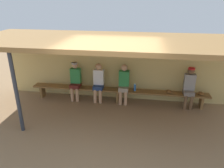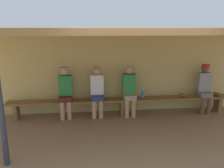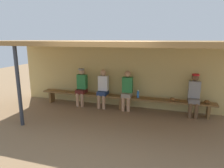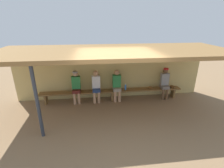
{
  "view_description": "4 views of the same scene",
  "coord_description": "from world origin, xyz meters",
  "px_view_note": "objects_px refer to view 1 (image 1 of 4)",
  "views": [
    {
      "loc": [
        0.85,
        -5.06,
        3.38
      ],
      "look_at": [
        -0.16,
        1.3,
        0.75
      ],
      "focal_mm": 34.34,
      "sensor_mm": 36.0,
      "label": 1
    },
    {
      "loc": [
        -0.89,
        -4.27,
        2.32
      ],
      "look_at": [
        -0.31,
        1.12,
        0.98
      ],
      "focal_mm": 36.76,
      "sensor_mm": 36.0,
      "label": 2
    },
    {
      "loc": [
        1.64,
        -4.84,
        2.38
      ],
      "look_at": [
        -0.25,
        1.28,
        0.93
      ],
      "focal_mm": 32.12,
      "sensor_mm": 36.0,
      "label": 3
    },
    {
      "loc": [
        -0.74,
        -4.8,
        3.26
      ],
      "look_at": [
        -0.02,
        1.39,
        0.81
      ],
      "focal_mm": 26.35,
      "sensor_mm": 36.0,
      "label": 4
    }
  ],
  "objects_px": {
    "player_leftmost": "(75,79)",
    "baseball_glove_worn": "(169,91)",
    "player_in_white": "(99,81)",
    "water_bottle_green": "(135,87)",
    "bench": "(118,91)",
    "player_with_sunglasses": "(124,83)",
    "baseball_glove_tan": "(201,93)",
    "player_in_blue": "(189,86)",
    "support_post": "(17,93)"
  },
  "relations": [
    {
      "from": "support_post",
      "to": "player_in_blue",
      "type": "distance_m",
      "value": 5.1
    },
    {
      "from": "bench",
      "to": "water_bottle_green",
      "type": "relative_size",
      "value": 23.89
    },
    {
      "from": "bench",
      "to": "baseball_glove_tan",
      "type": "distance_m",
      "value": 2.7
    },
    {
      "from": "player_leftmost",
      "to": "baseball_glove_worn",
      "type": "distance_m",
      "value": 3.18
    },
    {
      "from": "player_in_blue",
      "to": "player_with_sunglasses",
      "type": "bearing_deg",
      "value": -179.99
    },
    {
      "from": "baseball_glove_tan",
      "to": "water_bottle_green",
      "type": "bearing_deg",
      "value": 76.07
    },
    {
      "from": "baseball_glove_worn",
      "to": "player_with_sunglasses",
      "type": "bearing_deg",
      "value": 73.3
    },
    {
      "from": "player_in_blue",
      "to": "player_in_white",
      "type": "relative_size",
      "value": 1.01
    },
    {
      "from": "support_post",
      "to": "player_with_sunglasses",
      "type": "height_order",
      "value": "support_post"
    },
    {
      "from": "baseball_glove_tan",
      "to": "baseball_glove_worn",
      "type": "distance_m",
      "value": 1.01
    },
    {
      "from": "baseball_glove_tan",
      "to": "baseball_glove_worn",
      "type": "bearing_deg",
      "value": 76.33
    },
    {
      "from": "player_leftmost",
      "to": "water_bottle_green",
      "type": "bearing_deg",
      "value": 0.07
    },
    {
      "from": "player_leftmost",
      "to": "player_with_sunglasses",
      "type": "distance_m",
      "value": 1.68
    },
    {
      "from": "player_in_blue",
      "to": "baseball_glove_tan",
      "type": "xyz_separation_m",
      "value": [
        0.39,
        0.01,
        -0.24
      ]
    },
    {
      "from": "player_in_white",
      "to": "water_bottle_green",
      "type": "distance_m",
      "value": 1.25
    },
    {
      "from": "support_post",
      "to": "player_with_sunglasses",
      "type": "bearing_deg",
      "value": 39.72
    },
    {
      "from": "player_leftmost",
      "to": "baseball_glove_tan",
      "type": "xyz_separation_m",
      "value": [
        4.18,
        0.01,
        -0.24
      ]
    },
    {
      "from": "baseball_glove_tan",
      "to": "baseball_glove_worn",
      "type": "relative_size",
      "value": 1.0
    },
    {
      "from": "player_leftmost",
      "to": "player_in_blue",
      "type": "bearing_deg",
      "value": 0.0
    },
    {
      "from": "support_post",
      "to": "player_in_white",
      "type": "bearing_deg",
      "value": 51.59
    },
    {
      "from": "baseball_glove_worn",
      "to": "player_leftmost",
      "type": "bearing_deg",
      "value": 73.29
    },
    {
      "from": "player_in_blue",
      "to": "baseball_glove_worn",
      "type": "distance_m",
      "value": 0.66
    },
    {
      "from": "player_leftmost",
      "to": "player_with_sunglasses",
      "type": "height_order",
      "value": "player_leftmost"
    },
    {
      "from": "bench",
      "to": "player_with_sunglasses",
      "type": "bearing_deg",
      "value": 0.87
    },
    {
      "from": "player_in_white",
      "to": "baseball_glove_worn",
      "type": "relative_size",
      "value": 5.56
    },
    {
      "from": "support_post",
      "to": "player_leftmost",
      "type": "relative_size",
      "value": 1.64
    },
    {
      "from": "support_post",
      "to": "bench",
      "type": "height_order",
      "value": "support_post"
    },
    {
      "from": "support_post",
      "to": "baseball_glove_worn",
      "type": "relative_size",
      "value": 9.17
    },
    {
      "from": "support_post",
      "to": "water_bottle_green",
      "type": "relative_size",
      "value": 8.76
    },
    {
      "from": "player_in_blue",
      "to": "player_with_sunglasses",
      "type": "distance_m",
      "value": 2.1
    },
    {
      "from": "player_in_blue",
      "to": "water_bottle_green",
      "type": "bearing_deg",
      "value": 179.92
    },
    {
      "from": "player_leftmost",
      "to": "baseball_glove_tan",
      "type": "height_order",
      "value": "player_leftmost"
    },
    {
      "from": "bench",
      "to": "player_in_white",
      "type": "height_order",
      "value": "player_in_white"
    },
    {
      "from": "player_in_blue",
      "to": "water_bottle_green",
      "type": "relative_size",
      "value": 5.35
    },
    {
      "from": "player_in_white",
      "to": "baseball_glove_tan",
      "type": "height_order",
      "value": "player_in_white"
    },
    {
      "from": "baseball_glove_worn",
      "to": "water_bottle_green",
      "type": "bearing_deg",
      "value": 73.15
    },
    {
      "from": "bench",
      "to": "player_with_sunglasses",
      "type": "distance_m",
      "value": 0.4
    },
    {
      "from": "player_in_white",
      "to": "water_bottle_green",
      "type": "relative_size",
      "value": 5.31
    },
    {
      "from": "player_leftmost",
      "to": "player_in_white",
      "type": "relative_size",
      "value": 1.01
    },
    {
      "from": "player_with_sunglasses",
      "to": "player_in_white",
      "type": "bearing_deg",
      "value": 180.0
    },
    {
      "from": "player_leftmost",
      "to": "player_with_sunglasses",
      "type": "bearing_deg",
      "value": -0.02
    },
    {
      "from": "bench",
      "to": "player_with_sunglasses",
      "type": "xyz_separation_m",
      "value": [
        0.2,
        0.0,
        0.34
      ]
    },
    {
      "from": "baseball_glove_tan",
      "to": "player_with_sunglasses",
      "type": "bearing_deg",
      "value": 76.13
    },
    {
      "from": "player_leftmost",
      "to": "water_bottle_green",
      "type": "height_order",
      "value": "player_leftmost"
    },
    {
      "from": "player_in_blue",
      "to": "baseball_glove_worn",
      "type": "xyz_separation_m",
      "value": [
        -0.61,
        -0.0,
        -0.24
      ]
    },
    {
      "from": "support_post",
      "to": "player_in_white",
      "type": "distance_m",
      "value": 2.71
    },
    {
      "from": "bench",
      "to": "player_leftmost",
      "type": "relative_size",
      "value": 4.46
    },
    {
      "from": "bench",
      "to": "player_in_blue",
      "type": "bearing_deg",
      "value": 0.09
    },
    {
      "from": "player_in_white",
      "to": "baseball_glove_worn",
      "type": "distance_m",
      "value": 2.36
    },
    {
      "from": "support_post",
      "to": "bench",
      "type": "relative_size",
      "value": 0.37
    }
  ]
}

